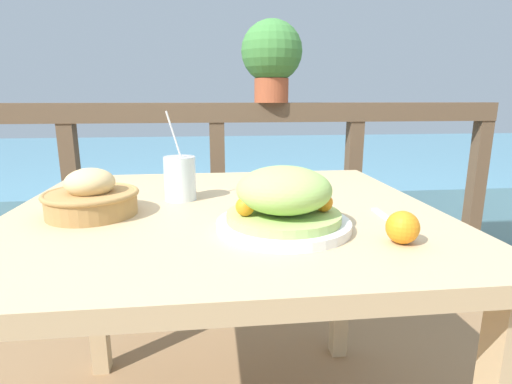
{
  "coord_description": "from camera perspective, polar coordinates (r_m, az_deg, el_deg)",
  "views": [
    {
      "loc": [
        -0.03,
        -1.0,
        1.04
      ],
      "look_at": [
        0.07,
        -0.09,
        0.83
      ],
      "focal_mm": 28.0,
      "sensor_mm": 36.0,
      "label": 1
    }
  ],
  "objects": [
    {
      "name": "orange_near_basket",
      "position": [
        0.82,
        20.2,
        -4.76
      ],
      "size": [
        0.06,
        0.06,
        0.06
      ],
      "color": "orange",
      "rests_on": "patio_table"
    },
    {
      "name": "salad_plate",
      "position": [
        0.85,
        3.98,
        -1.54
      ],
      "size": [
        0.29,
        0.29,
        0.14
      ],
      "color": "silver",
      "rests_on": "patio_table"
    },
    {
      "name": "drink_glass",
      "position": [
        1.12,
        -10.8,
        1.96
      ],
      "size": [
        0.09,
        0.09,
        0.24
      ],
      "color": "silver",
      "rests_on": "patio_table"
    },
    {
      "name": "potted_plant",
      "position": [
        1.95,
        2.25,
        18.86
      ],
      "size": [
        0.28,
        0.28,
        0.37
      ],
      "color": "#A34C2D",
      "rests_on": "railing_fence"
    },
    {
      "name": "railing_fence",
      "position": [
        1.95,
        -5.51,
        3.25
      ],
      "size": [
        2.8,
        0.08,
        1.02
      ],
      "color": "brown",
      "rests_on": "ground_plane"
    },
    {
      "name": "knife",
      "position": [
        0.97,
        18.38,
        -3.72
      ],
      "size": [
        0.02,
        0.18,
        0.0
      ],
      "color": "silver",
      "rests_on": "patio_table"
    },
    {
      "name": "bread_basket",
      "position": [
        1.03,
        -22.46,
        -0.7
      ],
      "size": [
        0.22,
        0.22,
        0.11
      ],
      "color": "#AD7F47",
      "rests_on": "patio_table"
    },
    {
      "name": "patio_table",
      "position": [
        1.06,
        -4.43,
        -7.22
      ],
      "size": [
        1.07,
        0.98,
        0.77
      ],
      "color": "tan",
      "rests_on": "ground_plane"
    },
    {
      "name": "sea_backdrop",
      "position": [
        4.5,
        -6.03,
        2.73
      ],
      "size": [
        12.0,
        4.0,
        0.45
      ],
      "color": "#568EA8",
      "rests_on": "ground_plane"
    }
  ]
}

